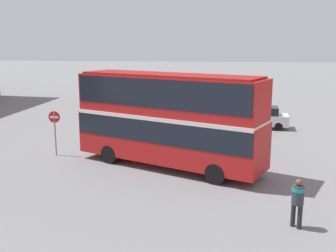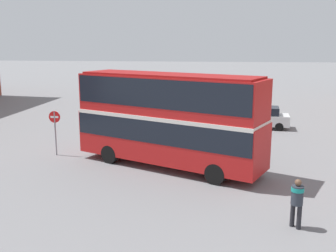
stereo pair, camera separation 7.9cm
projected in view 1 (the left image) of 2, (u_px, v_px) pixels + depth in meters
The scene contains 7 objects.
ground_plane at pixel (171, 162), 21.36m from camera, with size 240.00×240.00×0.00m, color slate.
double_decker_bus at pixel (168, 115), 20.05m from camera, with size 10.19×6.39×4.86m.
pedestrian_foreground at pixel (298, 198), 13.60m from camera, with size 0.62×0.62×1.78m.
parked_car_kerb_near at pixel (167, 106), 35.85m from camera, with size 4.27×2.75×1.51m.
parked_car_kerb_far at pixel (241, 102), 37.86m from camera, with size 4.54×2.19×1.65m.
parked_car_side_street at pixel (262, 117), 29.94m from camera, with size 4.05×2.17×1.64m.
no_entry_sign at pixel (55, 126), 22.39m from camera, with size 0.67×0.08×2.58m.
Camera 1 is at (2.37, -20.35, 6.35)m, focal length 42.00 mm.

